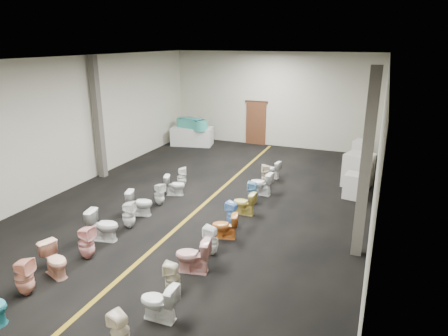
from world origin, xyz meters
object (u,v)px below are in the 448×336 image
Objects in this scene: toilet_left_5 at (129,215)px; toilet_right_7 at (244,203)px; display_table at (192,136)px; toilet_right_5 at (225,226)px; toilet_right_8 at (253,193)px; toilet_left_1 at (24,277)px; toilet_right_9 at (261,183)px; toilet_right_3 at (193,256)px; toilet_left_4 at (103,225)px; toilet_right_10 at (266,175)px; toilet_right_6 at (232,214)px; toilet_left_9 at (182,177)px; toilet_right_0 at (120,331)px; appliance_crate_d at (363,153)px; toilet_left_3 at (86,243)px; toilet_right_2 at (173,278)px; appliance_crate_b at (358,170)px; toilet_left_6 at (140,203)px; toilet_left_2 at (55,260)px; toilet_right_4 at (211,240)px; toilet_left_7 at (159,194)px; toilet_left_8 at (175,185)px; appliance_crate_c at (360,166)px; bathtub at (192,124)px; appliance_crate_a at (355,186)px; toilet_right_1 at (159,302)px.

toilet_left_5 reaches higher than toilet_right_7.
display_table is 2.85× the size of toilet_right_5.
display_table is at bearing -146.27° from toilet_right_8.
toilet_left_1 is 1.03× the size of toilet_right_9.
toilet_right_3 is 1.03× the size of toilet_right_9.
toilet_right_5 is (2.90, 1.26, -0.07)m from toilet_left_4.
toilet_left_1 is 1.07× the size of toilet_right_10.
toilet_right_3 is 1.12× the size of toilet_right_6.
toilet_left_4 is at bearing -48.63° from toilet_right_10.
toilet_right_0 is (2.71, -7.44, -0.00)m from toilet_left_9.
appliance_crate_d reaches higher than toilet_left_5.
toilet_left_3 reaches higher than toilet_right_9.
toilet_right_5 is at bearing 165.82° from toilet_right_2.
appliance_crate_b is 1.55× the size of toilet_left_6.
toilet_left_2 is 5.44m from toilet_right_7.
toilet_left_9 is (0.01, 2.66, -0.03)m from toilet_left_6.
toilet_right_4 reaches higher than toilet_left_9.
toilet_right_4 is 3.40m from toilet_right_8.
toilet_right_5 is at bearing -118.53° from appliance_crate_b.
toilet_left_7 is 2.98m from toilet_right_8.
toilet_right_8 reaches higher than toilet_left_8.
toilet_right_2 is at bearing -105.80° from appliance_crate_d.
toilet_right_0 is at bearing 1.81° from toilet_right_7.
appliance_crate_c is at bearing 149.70° from toilet_right_2.
toilet_right_0 is (2.72, -4.78, -0.03)m from toilet_left_6.
toilet_right_3 is at bearing -123.24° from toilet_left_7.
appliance_crate_c reaches higher than toilet_left_9.
toilet_left_1 is (2.24, -12.34, -0.66)m from bathtub.
toilet_left_3 is at bearing -31.68° from toilet_right_6.
appliance_crate_a is 1.01× the size of toilet_right_3.
appliance_crate_d reaches higher than toilet_right_5.
toilet_right_0 is at bearing -2.54° from toilet_right_4.
toilet_left_4 reaches higher than toilet_left_1.
bathtub is at bearing -164.44° from toilet_right_3.
appliance_crate_b is 1.70× the size of toilet_right_7.
toilet_left_2 is 1.07× the size of toilet_right_0.
toilet_right_9 reaches higher than toilet_right_10.
toilet_left_4 is at bearing -41.65° from toilet_right_7.
toilet_right_0 is (2.73, -0.56, -0.05)m from toilet_left_1.
toilet_left_7 is 1.01× the size of toilet_right_7.
toilet_right_8 is (2.74, 1.17, 0.02)m from toilet_left_7.
toilet_right_8 is (-0.03, 3.40, -0.00)m from toilet_right_4.
appliance_crate_d is at bearing 145.66° from toilet_right_5.
toilet_right_7 is (0.05, 0.88, -0.01)m from toilet_right_6.
toilet_right_2 is at bearing -3.66° from toilet_right_4.
toilet_right_2 is (2.79, -1.37, -0.06)m from toilet_left_4.
bathtub is 2.54× the size of toilet_left_9.
toilet_right_2 is (2.64, -3.95, -0.01)m from toilet_left_7.
toilet_left_4 is 1.10× the size of toilet_right_1.
toilet_left_7 is (-5.70, -5.12, -0.10)m from appliance_crate_c.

